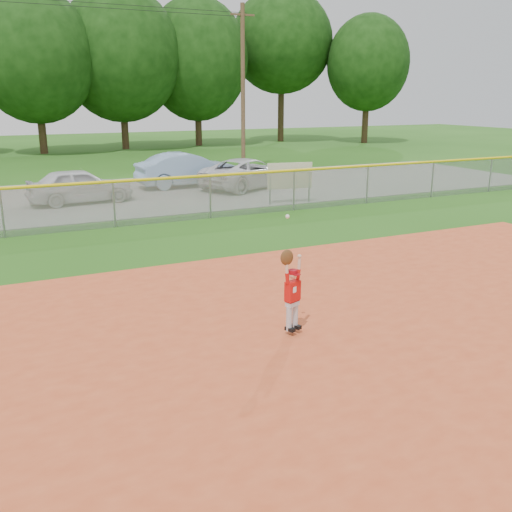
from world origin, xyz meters
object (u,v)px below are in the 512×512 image
at_px(car_blue, 188,170).
at_px(car_white_b, 248,173).
at_px(ballplayer, 292,290).
at_px(car_white_a, 80,186).
at_px(sponsor_sign, 290,177).

bearing_deg(car_blue, car_white_b, -127.12).
bearing_deg(ballplayer, car_white_b, 67.93).
distance_m(car_blue, ballplayer, 17.75).
bearing_deg(car_white_a, ballplayer, -179.55).
bearing_deg(car_white_b, car_white_a, 69.16).
relative_size(car_white_a, sponsor_sign, 2.23).
bearing_deg(ballplayer, car_blue, 76.99).
xyz_separation_m(car_white_b, ballplayer, (-6.34, -15.64, 0.15)).
relative_size(car_white_a, car_blue, 0.85).
xyz_separation_m(car_white_a, ballplayer, (1.28, -15.04, 0.15)).
xyz_separation_m(sponsor_sign, ballplayer, (-6.20, -11.38, -0.21)).
bearing_deg(car_white_b, sponsor_sign, 152.74).
bearing_deg(car_white_b, car_blue, 29.43).
xyz_separation_m(car_white_a, car_white_b, (7.62, 0.60, -0.00)).
height_order(car_white_a, sponsor_sign, sponsor_sign).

